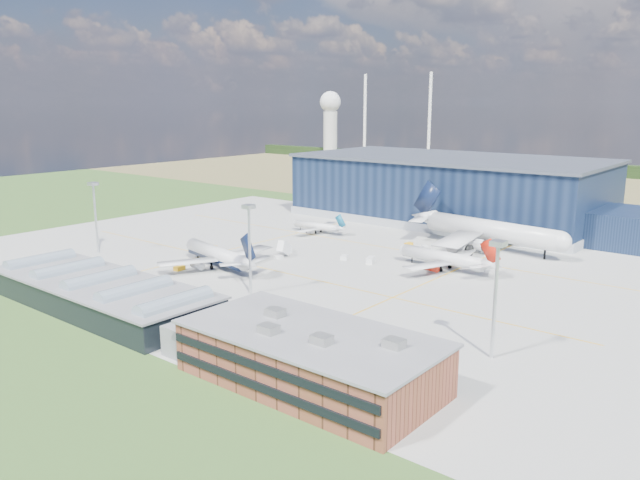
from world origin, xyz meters
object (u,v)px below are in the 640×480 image
at_px(airliner_navy, 217,246).
at_px(gse_van_a, 286,248).
at_px(gse_tug_a, 211,248).
at_px(light_mast_east, 496,280).
at_px(hangar, 455,192).
at_px(car_b, 286,337).
at_px(ops_building, 310,357).
at_px(airliner_regional, 317,222).
at_px(light_mast_west, 95,206).
at_px(gse_tug_b, 179,268).
at_px(gse_van_b, 371,260).
at_px(gse_cart_a, 344,257).
at_px(light_mast_center, 249,235).
at_px(airliner_red, 443,251).
at_px(airstair, 284,252).
at_px(airliner_widebody, 492,220).
at_px(gse_tug_c, 409,245).
at_px(gse_cart_b, 425,247).

xyz_separation_m(airliner_navy, gse_van_a, (2.29, 27.52, -5.07)).
bearing_deg(gse_tug_a, light_mast_east, -7.95).
xyz_separation_m(hangar, car_b, (35.73, -142.80, -10.97)).
relative_size(ops_building, airliner_regional, 1.90).
bearing_deg(light_mast_west, light_mast_east, 0.00).
bearing_deg(gse_tug_b, gse_van_b, 43.32).
relative_size(gse_van_a, gse_cart_a, 1.86).
distance_m(light_mast_east, gse_van_b, 75.05).
bearing_deg(light_mast_west, airliner_regional, 63.20).
distance_m(light_mast_center, airliner_red, 59.19).
relative_size(gse_van_b, airstair, 0.77).
relative_size(ops_building, gse_tug_a, 13.03).
distance_m(light_mast_east, airliner_regional, 122.17).
height_order(light_mast_center, gse_van_a, light_mast_center).
bearing_deg(gse_cart_a, car_b, -86.15).
bearing_deg(airliner_navy, gse_tug_b, 69.79).
distance_m(light_mast_center, car_b, 36.84).
bearing_deg(airliner_regional, car_b, 122.42).
relative_size(light_mast_west, airstair, 4.15).
bearing_deg(car_b, light_mast_west, 54.98).
xyz_separation_m(hangar, gse_van_b, (13.53, -80.28, -10.64)).
xyz_separation_m(hangar, airliner_widebody, (33.87, -39.80, -1.69)).
xyz_separation_m(light_mast_east, gse_van_a, (-89.00, 39.80, -14.19)).
relative_size(gse_van_a, airstair, 1.03).
relative_size(gse_cart_a, gse_tug_c, 1.05).
height_order(airliner_regional, gse_van_b, airliner_regional).
height_order(light_mast_west, airliner_regional, light_mast_west).
xyz_separation_m(airliner_regional, gse_cart_a, (32.38, -25.76, -3.29)).
bearing_deg(hangar, airliner_widebody, -49.61).
bearing_deg(gse_van_b, gse_cart_a, 167.57).
height_order(light_mast_center, gse_cart_b, light_mast_center).
relative_size(hangar, gse_tug_c, 49.35).
height_order(hangar, gse_tug_b, hangar).
height_order(airliner_red, gse_tug_c, airliner_red).
bearing_deg(airliner_regional, light_mast_center, 113.19).
xyz_separation_m(gse_cart_b, car_b, (18.79, -89.51, 0.05)).
height_order(airliner_widebody, car_b, airliner_widebody).
relative_size(hangar, airliner_red, 4.23).
bearing_deg(light_mast_west, airliner_red, 28.28).
xyz_separation_m(light_mast_center, gse_tug_c, (3.37, 71.48, -14.79)).
distance_m(airliner_widebody, gse_tug_b, 101.50).
distance_m(gse_van_a, airstair, 7.61).
bearing_deg(light_mast_center, airliner_widebody, 72.58).
bearing_deg(light_mast_west, gse_van_b, 30.25).
xyz_separation_m(hangar, gse_cart_b, (16.94, -53.30, -11.02)).
height_order(hangar, airliner_widebody, hangar).
distance_m(hangar, airstair, 92.34).
relative_size(hangar, airstair, 26.17).
bearing_deg(gse_van_a, gse_van_b, -51.22).
bearing_deg(ops_building, car_b, 143.91).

